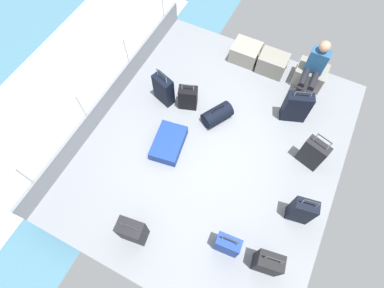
{
  "coord_description": "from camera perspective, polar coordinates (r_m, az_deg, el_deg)",
  "views": [
    {
      "loc": [
        0.76,
        -2.41,
        4.89
      ],
      "look_at": [
        -0.32,
        -0.28,
        0.25
      ],
      "focal_mm": 28.19,
      "sensor_mm": 36.0,
      "label": 1
    }
  ],
  "objects": [
    {
      "name": "ground_plane",
      "position": [
        5.53,
        4.21,
        -0.37
      ],
      "size": [
        4.4,
        5.2,
        0.06
      ],
      "primitive_type": "cube",
      "color": "gray"
    },
    {
      "name": "gunwale_port",
      "position": [
        6.01,
        -14.98,
        9.08
      ],
      "size": [
        0.06,
        5.2,
        0.45
      ],
      "primitive_type": "cube",
      "color": "gray",
      "rests_on": "ground_plane"
    },
    {
      "name": "cargo_crate_2",
      "position": [
        6.56,
        21.37,
        12.06
      ],
      "size": [
        0.61,
        0.47,
        0.41
      ],
      "color": "gray",
      "rests_on": "ground_plane"
    },
    {
      "name": "suitcase_5",
      "position": [
        5.82,
        19.12,
        6.63
      ],
      "size": [
        0.5,
        0.35,
        0.77
      ],
      "color": "black",
      "rests_on": "ground_plane"
    },
    {
      "name": "duffel_bag",
      "position": [
        5.65,
        4.78,
        5.56
      ],
      "size": [
        0.54,
        0.63,
        0.44
      ],
      "color": "black",
      "rests_on": "ground_plane"
    },
    {
      "name": "sea_wake",
      "position": [
        7.22,
        -23.3,
        10.06
      ],
      "size": [
        12.0,
        12.0,
        0.01
      ],
      "color": "teal",
      "rests_on": "ground_plane"
    },
    {
      "name": "passenger_seated",
      "position": [
        6.15,
        22.08,
        13.12
      ],
      "size": [
        0.34,
        0.66,
        1.11
      ],
      "color": "#26598C",
      "rests_on": "ground_plane"
    },
    {
      "name": "cargo_crate_0",
      "position": [
        6.66,
        10.1,
        16.72
      ],
      "size": [
        0.59,
        0.49,
        0.36
      ],
      "color": "gray",
      "rests_on": "ground_plane"
    },
    {
      "name": "suitcase_3",
      "position": [
        5.4,
        -4.44,
        0.18
      ],
      "size": [
        0.6,
        0.81,
        0.22
      ],
      "color": "navy",
      "rests_on": "ground_plane"
    },
    {
      "name": "suitcase_7",
      "position": [
        5.73,
        -0.76,
        8.76
      ],
      "size": [
        0.4,
        0.32,
        0.63
      ],
      "color": "black",
      "rests_on": "ground_plane"
    },
    {
      "name": "suitcase_8",
      "position": [
        5.01,
        20.02,
        -11.77
      ],
      "size": [
        0.37,
        0.25,
        0.8
      ],
      "color": "black",
      "rests_on": "ground_plane"
    },
    {
      "name": "suitcase_4",
      "position": [
        5.79,
        -5.39,
        10.24
      ],
      "size": [
        0.44,
        0.32,
        0.79
      ],
      "color": "black",
      "rests_on": "ground_plane"
    },
    {
      "name": "cargo_crate_1",
      "position": [
        6.54,
        14.97,
        14.53
      ],
      "size": [
        0.59,
        0.43,
        0.4
      ],
      "color": "gray",
      "rests_on": "ground_plane"
    },
    {
      "name": "suitcase_1",
      "position": [
        4.74,
        14.11,
        -21.0
      ],
      "size": [
        0.39,
        0.28,
        0.76
      ],
      "color": "black",
      "rests_on": "ground_plane"
    },
    {
      "name": "suitcase_0",
      "position": [
        5.45,
        21.87,
        -1.67
      ],
      "size": [
        0.44,
        0.3,
        0.85
      ],
      "color": "black",
      "rests_on": "ground_plane"
    },
    {
      "name": "railing_port",
      "position": [
        5.59,
        -16.32,
        12.43
      ],
      "size": [
        0.04,
        4.2,
        1.02
      ],
      "color": "silver",
      "rests_on": "ground_plane"
    },
    {
      "name": "suitcase_6",
      "position": [
        4.77,
        -11.2,
        -15.85
      ],
      "size": [
        0.42,
        0.29,
        0.68
      ],
      "color": "black",
      "rests_on": "ground_plane"
    },
    {
      "name": "suitcase_2",
      "position": [
        4.7,
        6.72,
        -18.43
      ],
      "size": [
        0.37,
        0.21,
        0.71
      ],
      "color": "navy",
      "rests_on": "ground_plane"
    }
  ]
}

